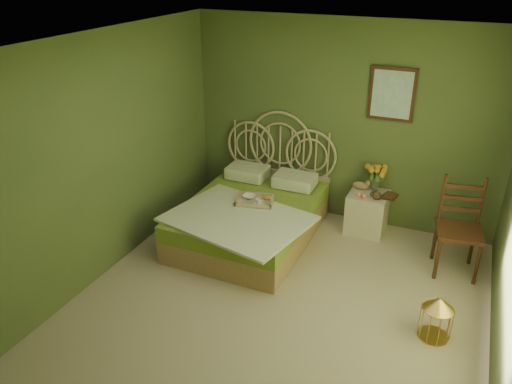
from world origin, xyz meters
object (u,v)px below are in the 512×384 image
at_px(bed, 252,214).
at_px(chair, 461,221).
at_px(birdcage, 436,318).
at_px(nightstand, 368,206).

relative_size(bed, chair, 2.03).
bearing_deg(bed, chair, 6.91).
height_order(bed, chair, bed).
relative_size(bed, birdcage, 5.04).
height_order(bed, birdcage, bed).
distance_m(nightstand, birdcage, 2.01).
distance_m(bed, chair, 2.44).
xyz_separation_m(bed, nightstand, (1.30, 0.72, 0.05)).
xyz_separation_m(nightstand, chair, (1.10, -0.43, 0.25)).
bearing_deg(bed, birdcage, -23.38).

